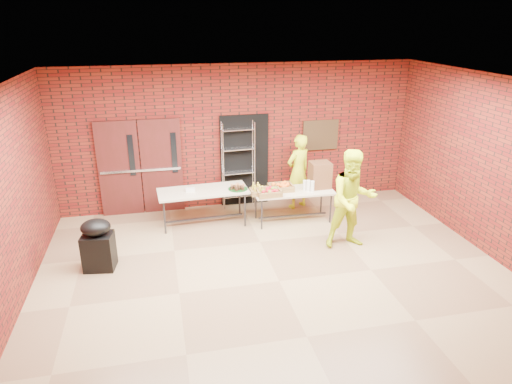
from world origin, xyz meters
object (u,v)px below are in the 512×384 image
wire_rack (238,165)px  table_right (293,193)px  table_left (203,193)px  volunteer_woman (298,172)px  coffee_dispenser (320,175)px  covered_grill (98,244)px  volunteer_man (353,200)px

wire_rack → table_right: size_ratio=1.16×
table_left → volunteer_woman: volunteer_woman is taller
table_left → table_right: bearing=-10.5°
table_right → coffee_dispenser: bearing=8.3°
covered_grill → volunteer_man: (4.59, -0.15, 0.49)m
covered_grill → volunteer_woman: size_ratio=0.54×
volunteer_woman → volunteer_man: (0.40, -2.05, 0.10)m
coffee_dispenser → volunteer_woman: 0.71m
table_right → volunteer_woman: (0.33, 0.71, 0.22)m
table_left → table_right: 1.89m
wire_rack → volunteer_woman: 1.35m
table_right → volunteer_man: 1.56m
table_left → coffee_dispenser: bearing=-7.1°
covered_grill → volunteer_man: size_ratio=0.49×
volunteer_man → volunteer_woman: bearing=103.0°
coffee_dispenser → volunteer_man: (0.13, -1.41, -0.02)m
wire_rack → covered_grill: size_ratio=2.14×
table_right → volunteer_woman: bearing=67.1°
volunteer_woman → covered_grill: bearing=0.1°
wire_rack → coffee_dispenser: bearing=-35.2°
volunteer_woman → table_right: bearing=41.2°
table_left → volunteer_woman: (2.20, 0.47, 0.16)m
covered_grill → coffee_dispenser: bearing=24.3°
table_left → covered_grill: size_ratio=2.04×
volunteer_man → table_left: bearing=150.5°
covered_grill → volunteer_man: volunteer_man is taller
covered_grill → volunteer_woman: bearing=33.0°
table_left → table_right: table_left is taller
table_right → covered_grill: covered_grill is taller
table_left → coffee_dispenser: coffee_dispenser is taller
wire_rack → coffee_dispenser: (1.58, -0.97, -0.02)m
coffee_dispenser → covered_grill: 4.66m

